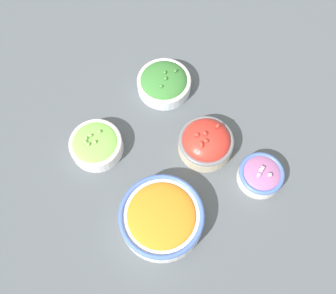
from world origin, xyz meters
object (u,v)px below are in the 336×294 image
(bowl_broccoli, at_px, (164,82))
(bowl_red_onion, at_px, (261,175))
(bowl_lettuce, at_px, (96,144))
(bowl_carrots, at_px, (162,217))
(bowl_cherry_tomatoes, at_px, (206,142))

(bowl_broccoli, distance_m, bowl_red_onion, 0.36)
(bowl_lettuce, distance_m, bowl_carrots, 0.25)
(bowl_lettuce, bearing_deg, bowl_carrots, -170.74)
(bowl_cherry_tomatoes, distance_m, bowl_carrots, 0.22)
(bowl_broccoli, relative_size, bowl_red_onion, 1.33)
(bowl_carrots, bearing_deg, bowl_broccoli, -32.99)
(bowl_broccoli, xyz_separation_m, bowl_red_onion, (-0.36, -0.06, -0.00))
(bowl_cherry_tomatoes, bearing_deg, bowl_carrots, 117.74)
(bowl_broccoli, distance_m, bowl_carrots, 0.38)
(bowl_cherry_tomatoes, height_order, bowl_red_onion, bowl_cherry_tomatoes)
(bowl_cherry_tomatoes, relative_size, bowl_red_onion, 1.26)
(bowl_broccoli, xyz_separation_m, bowl_carrots, (-0.32, 0.21, 0.01))
(bowl_lettuce, bearing_deg, bowl_broccoli, -74.85)
(bowl_broccoli, bearing_deg, bowl_carrots, 147.01)
(bowl_broccoli, height_order, bowl_red_onion, bowl_broccoli)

